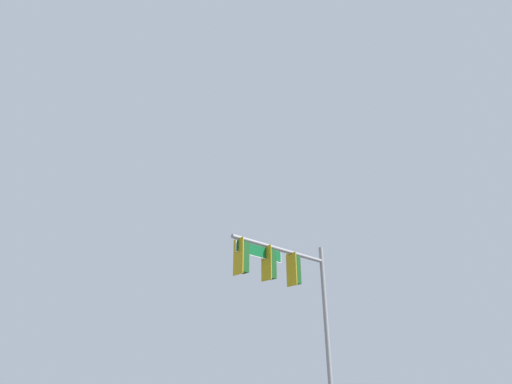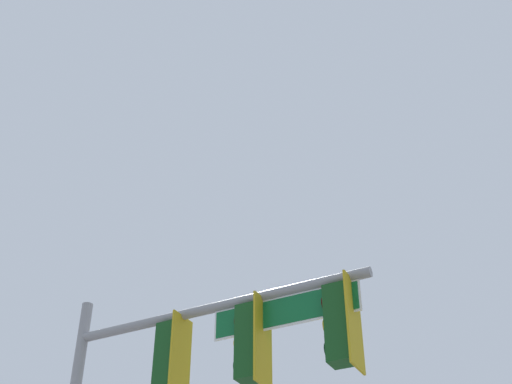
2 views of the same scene
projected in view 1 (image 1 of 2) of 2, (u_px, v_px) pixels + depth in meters
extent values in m
cylinder|color=gray|center=(327.00, 332.00, 15.75)|extent=(0.18, 0.18, 6.92)
cylinder|color=gray|center=(281.00, 250.00, 15.50)|extent=(4.85, 1.01, 0.15)
cube|color=gold|center=(291.00, 269.00, 15.54)|extent=(0.12, 0.52, 1.30)
cube|color=#144719|center=(295.00, 270.00, 15.65)|extent=(0.41, 0.38, 1.10)
cylinder|color=#144719|center=(294.00, 255.00, 15.92)|extent=(0.04, 0.04, 0.12)
cylinder|color=#340503|center=(298.00, 263.00, 15.92)|extent=(0.07, 0.22, 0.22)
cylinder|color=yellow|center=(298.00, 271.00, 15.78)|extent=(0.07, 0.22, 0.22)
cylinder|color=black|center=(299.00, 279.00, 15.63)|extent=(0.07, 0.22, 0.22)
cube|color=gold|center=(266.00, 263.00, 14.72)|extent=(0.12, 0.52, 1.30)
cube|color=#144719|center=(270.00, 264.00, 14.84)|extent=(0.41, 0.38, 1.10)
cylinder|color=#144719|center=(270.00, 248.00, 15.10)|extent=(0.04, 0.04, 0.12)
cylinder|color=#340503|center=(274.00, 256.00, 15.10)|extent=(0.07, 0.22, 0.22)
cylinder|color=yellow|center=(274.00, 265.00, 14.96)|extent=(0.07, 0.22, 0.22)
cylinder|color=black|center=(274.00, 274.00, 14.82)|extent=(0.07, 0.22, 0.22)
cube|color=gold|center=(238.00, 256.00, 13.91)|extent=(0.12, 0.52, 1.30)
cube|color=#144719|center=(242.00, 257.00, 14.02)|extent=(0.41, 0.38, 1.10)
cylinder|color=#144719|center=(243.00, 241.00, 14.28)|extent=(0.04, 0.04, 0.12)
cylinder|color=#340503|center=(247.00, 249.00, 14.28)|extent=(0.07, 0.22, 0.22)
cylinder|color=yellow|center=(247.00, 258.00, 14.14)|extent=(0.07, 0.22, 0.22)
cylinder|color=black|center=(247.00, 267.00, 14.00)|extent=(0.07, 0.22, 0.22)
cube|color=#0F602D|center=(259.00, 252.00, 14.67)|extent=(2.17, 0.43, 0.40)
cube|color=white|center=(259.00, 252.00, 14.67)|extent=(2.23, 0.42, 0.46)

